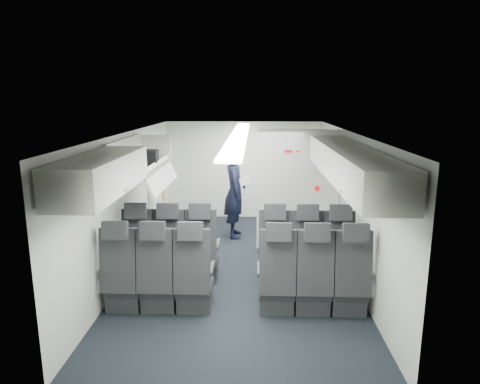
# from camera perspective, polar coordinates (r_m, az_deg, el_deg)

# --- Properties ---
(cabin_shell) EXTENTS (3.41, 6.01, 2.16)m
(cabin_shell) POSITION_cam_1_polar(r_m,az_deg,el_deg) (6.60, -0.11, -0.97)
(cabin_shell) COLOR black
(cabin_shell) RESTS_ON ground
(seat_row_front) EXTENTS (3.33, 0.56, 1.24)m
(seat_row_front) POSITION_cam_1_polar(r_m,az_deg,el_deg) (6.30, -0.28, -8.49)
(seat_row_front) COLOR #26272A
(seat_row_front) RESTS_ON cabin_shell
(seat_row_mid) EXTENTS (3.33, 0.56, 1.24)m
(seat_row_mid) POSITION_cam_1_polar(r_m,az_deg,el_deg) (5.47, -0.65, -11.85)
(seat_row_mid) COLOR #26272A
(seat_row_mid) RESTS_ON cabin_shell
(overhead_bin_left_rear) EXTENTS (0.53, 1.80, 0.40)m
(overhead_bin_left_rear) POSITION_cam_1_polar(r_m,az_deg,el_deg) (4.77, -18.06, 2.24)
(overhead_bin_left_rear) COLOR white
(overhead_bin_left_rear) RESTS_ON cabin_shell
(overhead_bin_left_front_open) EXTENTS (0.64, 1.70, 0.72)m
(overhead_bin_left_front_open) POSITION_cam_1_polar(r_m,az_deg,el_deg) (6.45, -13.14, 3.94)
(overhead_bin_left_front_open) COLOR #9E9E93
(overhead_bin_left_front_open) RESTS_ON cabin_shell
(overhead_bin_right_rear) EXTENTS (0.53, 1.80, 0.40)m
(overhead_bin_right_rear) POSITION_cam_1_polar(r_m,az_deg,el_deg) (4.64, 16.54, 2.05)
(overhead_bin_right_rear) COLOR white
(overhead_bin_right_rear) RESTS_ON cabin_shell
(overhead_bin_right_front) EXTENTS (0.53, 1.70, 0.40)m
(overhead_bin_right_front) POSITION_cam_1_polar(r_m,az_deg,el_deg) (6.33, 12.62, 4.93)
(overhead_bin_right_front) COLOR white
(overhead_bin_right_front) RESTS_ON cabin_shell
(bulkhead_partition) EXTENTS (1.40, 0.15, 2.13)m
(bulkhead_partition) POSITION_cam_1_polar(r_m,az_deg,el_deg) (7.42, 7.68, 0.05)
(bulkhead_partition) COLOR white
(bulkhead_partition) RESTS_ON cabin_shell
(galley_unit) EXTENTS (0.85, 0.52, 1.90)m
(galley_unit) POSITION_cam_1_polar(r_m,az_deg,el_deg) (9.32, 6.32, 1.83)
(galley_unit) COLOR #939399
(galley_unit) RESTS_ON cabin_shell
(boarding_door) EXTENTS (0.12, 1.27, 1.86)m
(boarding_door) POSITION_cam_1_polar(r_m,az_deg,el_deg) (8.36, -11.04, 0.48)
(boarding_door) COLOR silver
(boarding_door) RESTS_ON cabin_shell
(flight_attendant) EXTENTS (0.46, 0.66, 1.76)m
(flight_attendant) POSITION_cam_1_polar(r_m,az_deg,el_deg) (8.21, -0.71, -0.05)
(flight_attendant) COLOR black
(flight_attendant) RESTS_ON ground
(carry_on_bag) EXTENTS (0.40, 0.29, 0.23)m
(carry_on_bag) POSITION_cam_1_polar(r_m,az_deg,el_deg) (6.52, -12.61, 4.46)
(carry_on_bag) COLOR black
(carry_on_bag) RESTS_ON overhead_bin_left_front_open
(papers) EXTENTS (0.19, 0.11, 0.14)m
(papers) POSITION_cam_1_polar(r_m,az_deg,el_deg) (8.11, 0.61, 1.43)
(papers) COLOR white
(papers) RESTS_ON flight_attendant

